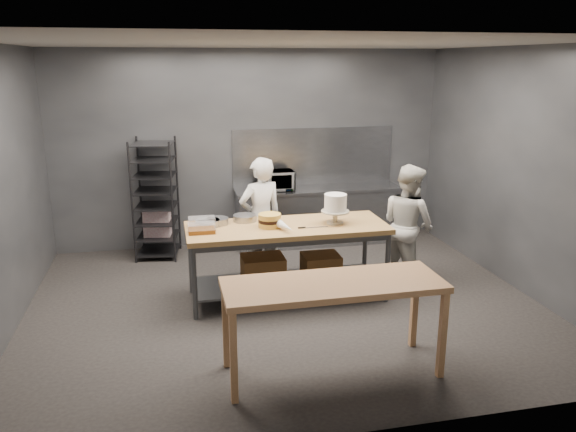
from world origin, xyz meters
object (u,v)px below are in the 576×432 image
(chef_behind, at_px, (261,219))
(microwave, at_px, (276,180))
(work_table, at_px, (287,253))
(near_counter, at_px, (333,291))
(layer_cake, at_px, (270,220))
(chef_right, at_px, (408,224))
(speed_rack, at_px, (156,200))
(frosted_cake_stand, at_px, (335,205))

(chef_behind, height_order, microwave, chef_behind)
(work_table, xyz_separation_m, chef_behind, (-0.20, 0.70, 0.25))
(work_table, relative_size, microwave, 4.43)
(near_counter, relative_size, layer_cake, 7.49)
(chef_behind, distance_m, layer_cake, 0.74)
(work_table, relative_size, chef_right, 1.53)
(near_counter, distance_m, chef_right, 2.51)
(near_counter, distance_m, microwave, 3.77)
(near_counter, height_order, layer_cake, layer_cake)
(near_counter, xyz_separation_m, microwave, (0.21, 3.76, 0.24))
(speed_rack, distance_m, chef_behind, 1.81)
(microwave, height_order, frosted_cake_stand, frosted_cake_stand)
(speed_rack, bearing_deg, frosted_cake_stand, -42.25)
(speed_rack, bearing_deg, layer_cake, -55.21)
(near_counter, relative_size, chef_behind, 1.22)
(work_table, distance_m, frosted_cake_stand, 0.82)
(work_table, xyz_separation_m, speed_rack, (-1.55, 1.91, 0.28))
(frosted_cake_stand, bearing_deg, chef_behind, 137.05)
(speed_rack, bearing_deg, chef_right, -28.70)
(frosted_cake_stand, bearing_deg, chef_right, 10.73)
(work_table, xyz_separation_m, layer_cake, (-0.22, -0.01, 0.43))
(near_counter, xyz_separation_m, speed_rack, (-1.59, 3.68, 0.04))
(frosted_cake_stand, bearing_deg, layer_cake, 178.64)
(chef_behind, relative_size, layer_cake, 6.13)
(layer_cake, bearing_deg, work_table, 3.35)
(chef_behind, relative_size, frosted_cake_stand, 4.53)
(work_table, bearing_deg, chef_behind, 106.28)
(speed_rack, bearing_deg, chef_behind, -41.83)
(chef_right, bearing_deg, speed_rack, 42.85)
(layer_cake, bearing_deg, microwave, 76.82)
(frosted_cake_stand, bearing_deg, near_counter, -107.43)
(near_counter, height_order, chef_right, chef_right)
(chef_behind, bearing_deg, frosted_cake_stand, 121.20)
(chef_behind, height_order, layer_cake, chef_behind)
(chef_right, bearing_deg, chef_behind, 55.27)
(chef_behind, xyz_separation_m, chef_right, (1.83, -0.53, -0.04))
(chef_behind, distance_m, frosted_cake_stand, 1.13)
(work_table, height_order, frosted_cake_stand, frosted_cake_stand)
(speed_rack, xyz_separation_m, chef_behind, (1.35, -1.21, -0.04))
(near_counter, bearing_deg, work_table, 91.19)
(chef_behind, bearing_deg, chef_right, 147.88)
(microwave, relative_size, layer_cake, 2.03)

